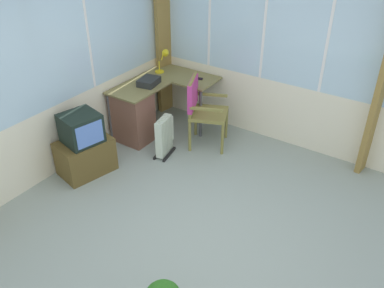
{
  "coord_description": "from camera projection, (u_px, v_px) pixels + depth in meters",
  "views": [
    {
      "loc": [
        -2.63,
        -1.72,
        3.06
      ],
      "look_at": [
        0.56,
        0.42,
        0.65
      ],
      "focal_mm": 38.48,
      "sensor_mm": 36.0,
      "label": 1
    }
  ],
  "objects": [
    {
      "name": "curtain_corner",
      "position": [
        164.0,
        28.0,
        5.99
      ],
      "size": [
        0.3,
        0.11,
        2.62
      ],
      "primitive_type": "cube",
      "rotation": [
        0.0,
        0.0,
        -0.14
      ],
      "color": "olive",
      "rests_on": "ground"
    },
    {
      "name": "desk_lamp",
      "position": [
        165.0,
        58.0,
        5.96
      ],
      "size": [
        0.24,
        0.21,
        0.33
      ],
      "color": "yellow",
      "rests_on": "desk"
    },
    {
      "name": "east_window_panel",
      "position": [
        294.0,
        47.0,
        5.14
      ],
      "size": [
        0.07,
        4.09,
        2.72
      ],
      "color": "#EBE2C6",
      "rests_on": "ground"
    },
    {
      "name": "tv_remote",
      "position": [
        197.0,
        78.0,
        5.82
      ],
      "size": [
        0.07,
        0.16,
        0.02
      ],
      "primitive_type": "cube",
      "rotation": [
        0.0,
        0.0,
        0.21
      ],
      "color": "black",
      "rests_on": "desk"
    },
    {
      "name": "wooden_armchair",
      "position": [
        200.0,
        104.0,
        5.46
      ],
      "size": [
        0.63,
        0.63,
        0.96
      ],
      "color": "olive",
      "rests_on": "ground"
    },
    {
      "name": "north_window_panel",
      "position": [
        40.0,
        68.0,
        4.55
      ],
      "size": [
        4.39,
        0.07,
        2.72
      ],
      "color": "#EBE2C6",
      "rests_on": "ground"
    },
    {
      "name": "space_heater",
      "position": [
        165.0,
        136.0,
        5.42
      ],
      "size": [
        0.41,
        0.24,
        0.54
      ],
      "color": "silver",
      "rests_on": "ground"
    },
    {
      "name": "paper_tray",
      "position": [
        149.0,
        82.0,
        5.64
      ],
      "size": [
        0.34,
        0.28,
        0.09
      ],
      "primitive_type": "cube",
      "rotation": [
        0.0,
        0.0,
        0.18
      ],
      "color": "#242728",
      "rests_on": "desk"
    },
    {
      "name": "tv_on_stand",
      "position": [
        84.0,
        147.0,
        5.02
      ],
      "size": [
        0.72,
        0.58,
        0.8
      ],
      "color": "brown",
      "rests_on": "ground"
    },
    {
      "name": "ground",
      "position": [
        195.0,
        234.0,
        4.31
      ],
      "size": [
        5.39,
        5.09,
        0.06
      ],
      "primitive_type": "cube",
      "color": "gray"
    },
    {
      "name": "desk",
      "position": [
        137.0,
        112.0,
        5.7
      ],
      "size": [
        1.34,
        1.05,
        0.75
      ],
      "color": "olive",
      "rests_on": "ground"
    }
  ]
}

